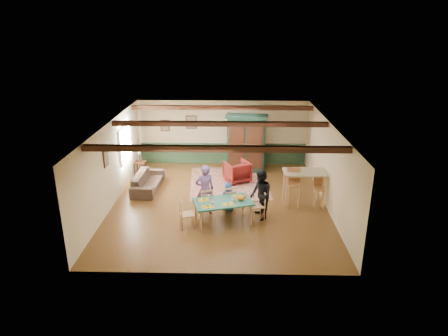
{
  "coord_description": "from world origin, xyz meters",
  "views": [
    {
      "loc": [
        0.45,
        -12.12,
        5.66
      ],
      "look_at": [
        0.15,
        0.26,
        1.15
      ],
      "focal_mm": 32.0,
      "sensor_mm": 36.0,
      "label": 1
    }
  ],
  "objects_px": {
    "person_woman": "(261,195)",
    "cat": "(241,198)",
    "dining_chair_far_right": "(229,199)",
    "dining_chair_end_right": "(257,205)",
    "person_man": "(205,190)",
    "dining_chair_end_left": "(187,214)",
    "sofa": "(148,181)",
    "bar_stool_left": "(293,188)",
    "person_child": "(228,197)",
    "dining_chair_far_left": "(206,201)",
    "dining_table": "(223,212)",
    "end_table": "(140,168)",
    "armoire": "(246,143)",
    "counter_table": "(303,187)",
    "table_lamp": "(139,156)",
    "armchair": "(237,171)",
    "bar_stool_right": "(319,192)"
  },
  "relations": [
    {
      "from": "dining_chair_far_right",
      "to": "dining_chair_end_right",
      "type": "distance_m",
      "value": 0.98
    },
    {
      "from": "cat",
      "to": "armchair",
      "type": "bearing_deg",
      "value": 74.77
    },
    {
      "from": "dining_table",
      "to": "person_man",
      "type": "distance_m",
      "value": 0.96
    },
    {
      "from": "dining_chair_end_right",
      "to": "table_lamp",
      "type": "height_order",
      "value": "table_lamp"
    },
    {
      "from": "table_lamp",
      "to": "counter_table",
      "type": "height_order",
      "value": "counter_table"
    },
    {
      "from": "dining_chair_end_left",
      "to": "person_man",
      "type": "xyz_separation_m",
      "value": [
        0.46,
        0.92,
        0.36
      ]
    },
    {
      "from": "person_man",
      "to": "end_table",
      "type": "distance_m",
      "value": 4.46
    },
    {
      "from": "dining_chair_end_right",
      "to": "armchair",
      "type": "relative_size",
      "value": 1.03
    },
    {
      "from": "person_child",
      "to": "counter_table",
      "type": "relative_size",
      "value": 0.7
    },
    {
      "from": "bar_stool_left",
      "to": "bar_stool_right",
      "type": "distance_m",
      "value": 0.83
    },
    {
      "from": "armoire",
      "to": "table_lamp",
      "type": "height_order",
      "value": "armoire"
    },
    {
      "from": "dining_table",
      "to": "table_lamp",
      "type": "distance_m",
      "value": 5.28
    },
    {
      "from": "bar_stool_left",
      "to": "dining_chair_far_right",
      "type": "bearing_deg",
      "value": -163.98
    },
    {
      "from": "dining_chair_far_left",
      "to": "dining_chair_end_left",
      "type": "distance_m",
      "value": 0.98
    },
    {
      "from": "person_man",
      "to": "dining_chair_far_left",
      "type": "bearing_deg",
      "value": 90.0
    },
    {
      "from": "person_woman",
      "to": "bar_stool_left",
      "type": "bearing_deg",
      "value": 111.32
    },
    {
      "from": "end_table",
      "to": "dining_chair_end_left",
      "type": "bearing_deg",
      "value": -61.53
    },
    {
      "from": "person_man",
      "to": "person_woman",
      "type": "relative_size",
      "value": 1.05
    },
    {
      "from": "sofa",
      "to": "bar_stool_right",
      "type": "relative_size",
      "value": 1.9
    },
    {
      "from": "cat",
      "to": "counter_table",
      "type": "bearing_deg",
      "value": 17.48
    },
    {
      "from": "dining_chair_far_right",
      "to": "person_man",
      "type": "distance_m",
      "value": 0.84
    },
    {
      "from": "person_woman",
      "to": "cat",
      "type": "xyz_separation_m",
      "value": [
        -0.6,
        -0.28,
        0.01
      ]
    },
    {
      "from": "armchair",
      "to": "dining_chair_far_right",
      "type": "bearing_deg",
      "value": 56.93
    },
    {
      "from": "counter_table",
      "to": "bar_stool_left",
      "type": "bearing_deg",
      "value": -144.14
    },
    {
      "from": "dining_chair_end_left",
      "to": "dining_table",
      "type": "bearing_deg",
      "value": -90.0
    },
    {
      "from": "dining_chair_far_left",
      "to": "sofa",
      "type": "xyz_separation_m",
      "value": [
        -2.23,
        2.0,
        -0.15
      ]
    },
    {
      "from": "dining_table",
      "to": "dining_chair_far_left",
      "type": "bearing_deg",
      "value": 135.74
    },
    {
      "from": "sofa",
      "to": "person_man",
      "type": "bearing_deg",
      "value": -129.27
    },
    {
      "from": "bar_stool_left",
      "to": "sofa",
      "type": "bearing_deg",
      "value": 168.96
    },
    {
      "from": "table_lamp",
      "to": "bar_stool_left",
      "type": "bearing_deg",
      "value": -26.59
    },
    {
      "from": "dining_chair_far_left",
      "to": "bar_stool_right",
      "type": "xyz_separation_m",
      "value": [
        3.62,
        0.6,
        0.1
      ]
    },
    {
      "from": "armoire",
      "to": "armchair",
      "type": "bearing_deg",
      "value": -99.17
    },
    {
      "from": "person_child",
      "to": "armchair",
      "type": "bearing_deg",
      "value": -113.29
    },
    {
      "from": "counter_table",
      "to": "end_table",
      "type": "bearing_deg",
      "value": 156.94
    },
    {
      "from": "dining_chair_far_right",
      "to": "person_woman",
      "type": "bearing_deg",
      "value": 139.73
    },
    {
      "from": "dining_chair_end_left",
      "to": "person_child",
      "type": "distance_m",
      "value": 1.64
    },
    {
      "from": "armchair",
      "to": "cat",
      "type": "bearing_deg",
      "value": 64.35
    },
    {
      "from": "dining_table",
      "to": "sofa",
      "type": "xyz_separation_m",
      "value": [
        -2.79,
        2.54,
        -0.05
      ]
    },
    {
      "from": "sofa",
      "to": "cat",
      "type": "bearing_deg",
      "value": -125.06
    },
    {
      "from": "person_man",
      "to": "sofa",
      "type": "distance_m",
      "value": 2.97
    },
    {
      "from": "dining_table",
      "to": "cat",
      "type": "xyz_separation_m",
      "value": [
        0.52,
        0.06,
        0.44
      ]
    },
    {
      "from": "armoire",
      "to": "counter_table",
      "type": "xyz_separation_m",
      "value": [
        1.81,
        -3.09,
        -0.58
      ]
    },
    {
      "from": "person_woman",
      "to": "bar_stool_right",
      "type": "height_order",
      "value": "person_woman"
    },
    {
      "from": "dining_chair_end_right",
      "to": "bar_stool_right",
      "type": "height_order",
      "value": "bar_stool_right"
    },
    {
      "from": "cat",
      "to": "person_woman",
      "type": "bearing_deg",
      "value": 8.13
    },
    {
      "from": "dining_chair_end_right",
      "to": "armoire",
      "type": "relative_size",
      "value": 0.39
    },
    {
      "from": "armchair",
      "to": "person_child",
      "type": "bearing_deg",
      "value": 56.28
    },
    {
      "from": "counter_table",
      "to": "bar_stool_right",
      "type": "height_order",
      "value": "counter_table"
    },
    {
      "from": "bar_stool_left",
      "to": "dining_table",
      "type": "bearing_deg",
      "value": -147.91
    },
    {
      "from": "sofa",
      "to": "bar_stool_left",
      "type": "bearing_deg",
      "value": -103.02
    }
  ]
}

